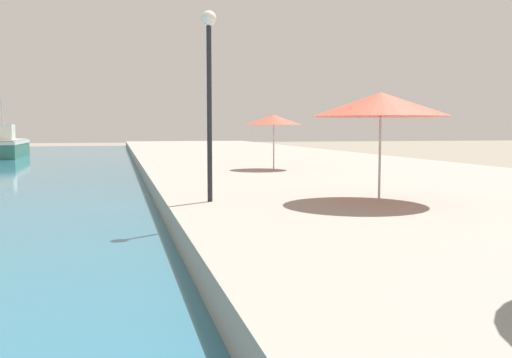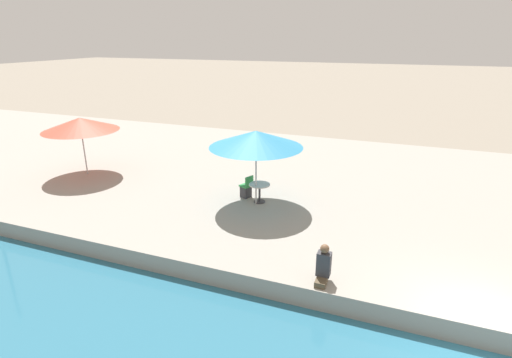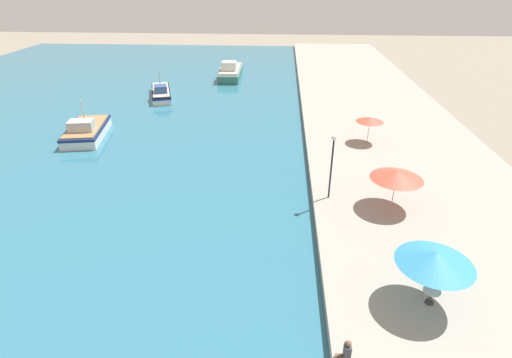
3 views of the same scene
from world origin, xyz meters
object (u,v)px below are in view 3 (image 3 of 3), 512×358
cafe_umbrella_pink (436,258)px  fishing_boat_far (230,72)px  cafe_chair_left (432,287)px  cafe_table (431,294)px  lamppost (332,156)px  fishing_boat_near (86,130)px  person_at_quay (346,352)px  cafe_umbrella_striped (370,119)px  fishing_boat_mid (161,92)px  cafe_umbrella_white (397,175)px

cafe_umbrella_pink → fishing_boat_far: bearing=107.9°
cafe_umbrella_pink → cafe_chair_left: cafe_umbrella_pink is taller
cafe_table → lamppost: bearing=111.5°
fishing_boat_near → person_at_quay: size_ratio=7.07×
cafe_umbrella_striped → cafe_table: cafe_umbrella_striped is taller
cafe_umbrella_pink → lamppost: (-3.59, 9.50, 0.55)m
fishing_boat_mid → cafe_table: 41.38m
cafe_umbrella_striped → fishing_boat_far: bearing=121.1°
cafe_umbrella_striped → cafe_umbrella_white: bearing=-92.1°
cafe_umbrella_striped → cafe_chair_left: (-0.38, -19.16, -1.81)m
fishing_boat_far → cafe_table: (14.99, -45.77, 0.20)m
fishing_boat_mid → cafe_chair_left: 40.98m
fishing_boat_near → person_at_quay: bearing=-58.3°
cafe_chair_left → lamppost: lamppost is taller
cafe_umbrella_white → cafe_table: (-0.25, -8.64, -1.82)m
cafe_umbrella_white → lamppost: 4.20m
fishing_boat_mid → lamppost: 31.51m
fishing_boat_far → cafe_umbrella_white: size_ratio=2.71×
cafe_umbrella_striped → cafe_table: (-0.67, -19.83, -1.60)m
fishing_boat_near → cafe_umbrella_striped: 26.66m
fishing_boat_mid → cafe_table: (22.51, -34.72, 0.47)m
person_at_quay → lamppost: size_ratio=0.23×
cafe_umbrella_white → lamppost: lamppost is taller
cafe_umbrella_white → person_at_quay: size_ratio=3.17×
cafe_umbrella_striped → cafe_chair_left: cafe_umbrella_striped is taller
fishing_boat_mid → cafe_umbrella_striped: size_ratio=3.38×
cafe_umbrella_white → lamppost: size_ratio=0.73×
fishing_boat_mid → cafe_chair_left: fishing_boat_mid is taller
cafe_table → lamppost: size_ratio=0.18×
person_at_quay → cafe_umbrella_striped: bearing=77.8°
fishing_boat_mid → cafe_chair_left: bearing=-73.4°
cafe_chair_left → fishing_boat_near: bearing=165.6°
fishing_boat_far → lamppost: bearing=-74.1°
fishing_boat_mid → cafe_umbrella_white: fishing_boat_mid is taller
cafe_umbrella_white → cafe_chair_left: bearing=-89.8°
cafe_umbrella_pink → cafe_umbrella_white: size_ratio=1.04×
fishing_boat_far → person_at_quay: bearing=-79.1°
cafe_chair_left → person_at_quay: bearing=-115.8°
cafe_table → person_at_quay: person_at_quay is taller
fishing_boat_far → cafe_umbrella_white: 40.19m
fishing_boat_far → cafe_umbrella_pink: 48.08m
fishing_boat_near → cafe_umbrella_white: bearing=-34.9°
fishing_boat_far → cafe_chair_left: 47.62m
cafe_chair_left → cafe_umbrella_striped: bearing=111.8°
cafe_umbrella_white → fishing_boat_near: bearing=155.2°
cafe_chair_left → cafe_umbrella_white: bearing=113.2°
fishing_boat_mid → cafe_umbrella_pink: cafe_umbrella_pink is taller
cafe_umbrella_striped → lamppost: size_ratio=0.53×
fishing_boat_near → cafe_table: size_ratio=9.29×
fishing_boat_mid → cafe_chair_left: size_ratio=9.01×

